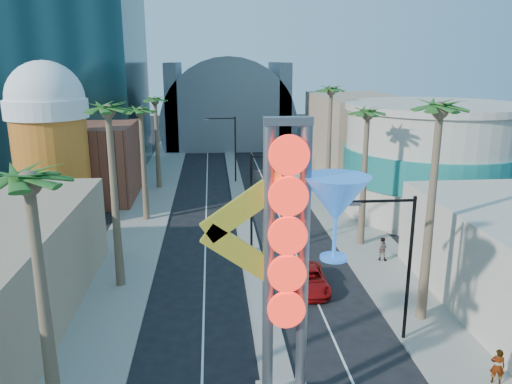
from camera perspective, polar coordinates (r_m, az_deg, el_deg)
name	(u,v)px	position (r m, az deg, el deg)	size (l,w,h in m)	color
sidewalk_west	(148,205)	(52.48, -12.26, -1.42)	(5.00, 100.00, 0.15)	gray
sidewalk_east	(329,200)	(53.48, 8.38, -0.92)	(5.00, 100.00, 0.15)	gray
median	(238,195)	(55.00, -2.02, -0.32)	(1.60, 84.00, 0.15)	gray
brick_filler_west	(87,162)	(55.62, -18.78, 3.21)	(10.00, 10.00, 8.00)	brown
filler_east	(357,135)	(66.42, 11.45, 6.39)	(10.00, 20.00, 10.00)	tan
beer_mug	(50,138)	(47.66, -22.52, 5.72)	(7.00, 7.00, 14.50)	#B35317
turquoise_building	(431,160)	(50.42, 19.38, 3.46)	(16.60, 16.60, 10.60)	#B7AB9B
canopy	(227,120)	(87.63, -3.28, 8.23)	(22.00, 16.00, 22.00)	slate
neon_sign	(307,252)	(19.70, 5.84, -6.78)	(6.53, 2.60, 12.55)	gray
streetlight_0	(259,196)	(36.46, 0.32, -0.46)	(3.79, 0.25, 8.00)	black
streetlight_1	(231,143)	(59.82, -2.91, 5.63)	(3.79, 0.25, 8.00)	black
streetlight_2	(401,256)	(26.72, 16.26, -7.06)	(3.45, 0.25, 8.00)	black
palm_0	(31,200)	(18.67, -24.36, -0.81)	(2.40, 2.40, 11.70)	brown
palm_1	(109,123)	(31.82, -16.48, 7.59)	(2.40, 2.40, 12.70)	brown
palm_2	(141,118)	(45.70, -13.03, 8.19)	(2.40, 2.40, 11.20)	brown
palm_3	(155,106)	(57.55, -11.45, 9.61)	(2.40, 2.40, 11.20)	brown
palm_5	(439,125)	(27.82, 20.16, 7.23)	(2.40, 2.40, 13.20)	brown
palm_6	(367,122)	(39.09, 12.60, 7.79)	(2.40, 2.40, 11.70)	brown
palm_7	(331,98)	(50.52, 8.54, 10.56)	(2.40, 2.40, 12.70)	brown
red_pickup	(309,279)	(33.15, 6.05, -9.88)	(2.29, 4.97, 1.38)	#A50C0D
pedestrian_a	(498,366)	(26.49, 25.88, -17.48)	(0.64, 0.42, 1.74)	gray
pedestrian_b	(382,249)	(38.16, 14.18, -6.31)	(0.85, 0.66, 1.75)	gray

